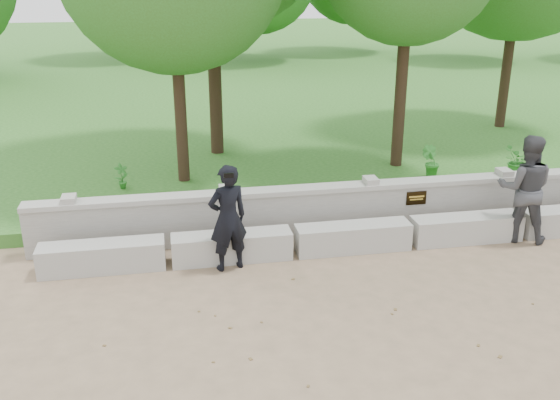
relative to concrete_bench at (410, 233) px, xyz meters
The scene contains 9 objects.
ground 1.91m from the concrete_bench, 90.00° to the right, with size 80.00×80.00×0.00m, color #92765A.
lawn 12.10m from the concrete_bench, 90.00° to the left, with size 40.00×22.00×0.25m, color #265B1C.
concrete_bench is the anchor object (origin of this frame).
parapet_wall 0.74m from the concrete_bench, 89.99° to the left, with size 12.50×0.35×0.90m.
man_main 3.15m from the concrete_bench, behind, with size 0.71×0.65×1.68m.
visitor_left 2.05m from the concrete_bench, ahead, with size 1.11×1.01×1.84m.
shrub_a 5.74m from the concrete_bench, 147.53° to the left, with size 0.27×0.18×0.52m, color #307E2A.
shrub_b 3.05m from the concrete_bench, 61.01° to the left, with size 0.37×0.30×0.68m, color #307E2A.
shrub_c 4.08m from the concrete_bench, 36.12° to the left, with size 0.56×0.48×0.62m, color #307E2A.
Camera 1 is at (-3.90, -7.10, 4.41)m, focal length 40.00 mm.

